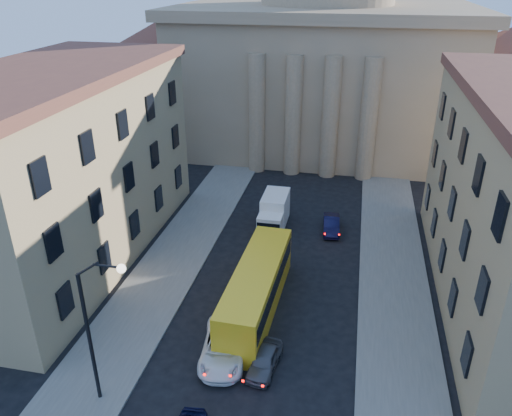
# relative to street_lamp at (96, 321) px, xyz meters

# --- Properties ---
(sidewalk_left) EXTENTS (5.00, 60.00, 0.15)m
(sidewalk_left) POSITION_rel_street_lamp_xyz_m (-1.53, 10.00, -5.21)
(sidewalk_left) COLOR #615E59
(sidewalk_left) RESTS_ON ground
(sidewalk_right) EXTENTS (5.00, 60.00, 0.15)m
(sidewalk_right) POSITION_rel_street_lamp_xyz_m (15.47, 10.00, -5.21)
(sidewalk_right) COLOR #615E59
(sidewalk_right) RESTS_ON ground
(church) EXTENTS (68.02, 28.76, 36.60)m
(church) POSITION_rel_street_lamp_xyz_m (6.97, 47.47, 6.59)
(church) COLOR #937B5A
(church) RESTS_ON ground
(building_left) EXTENTS (11.60, 26.60, 14.70)m
(building_left) POSITION_rel_street_lamp_xyz_m (-10.03, 14.00, 2.14)
(building_left) COLOR #9F845D
(building_left) RESTS_ON ground
(street_lamp) EXTENTS (2.62, 0.44, 8.83)m
(street_lamp) POSITION_rel_street_lamp_xyz_m (0.00, 0.00, 0.00)
(street_lamp) COLOR black
(street_lamp) RESTS_ON ground
(car_left_mid) EXTENTS (3.26, 5.80, 1.53)m
(car_left_mid) POSITION_rel_street_lamp_xyz_m (5.18, 4.51, -4.52)
(car_left_mid) COLOR white
(car_left_mid) RESTS_ON ground
(car_right_far) EXTENTS (1.87, 3.74, 1.22)m
(car_right_far) POSITION_rel_street_lamp_xyz_m (7.77, 3.99, -4.67)
(car_right_far) COLOR #4E4E53
(car_right_far) RESTS_ON ground
(car_right_distant) EXTENTS (1.69, 4.02, 1.29)m
(car_right_distant) POSITION_rel_street_lamp_xyz_m (10.37, 21.62, -4.64)
(car_right_distant) COLOR black
(car_right_distant) RESTS_ON ground
(city_bus) EXTENTS (3.04, 11.69, 3.27)m
(city_bus) POSITION_rel_street_lamp_xyz_m (6.17, 9.40, -3.53)
(city_bus) COLOR yellow
(city_bus) RESTS_ON ground
(box_truck) EXTENTS (2.14, 5.35, 2.94)m
(box_truck) POSITION_rel_street_lamp_xyz_m (5.29, 21.25, -3.89)
(box_truck) COLOR white
(box_truck) RESTS_ON ground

